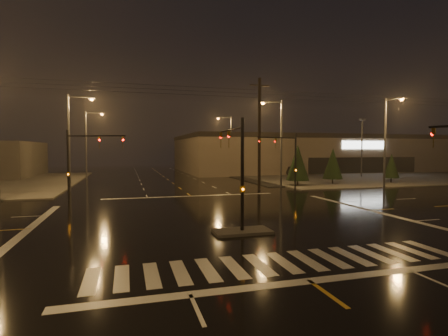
{
  "coord_description": "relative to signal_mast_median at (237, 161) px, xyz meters",
  "views": [
    {
      "loc": [
        -5.79,
        -21.14,
        4.35
      ],
      "look_at": [
        1.14,
        3.61,
        3.0
      ],
      "focal_mm": 28.0,
      "sensor_mm": 36.0,
      "label": 1
    }
  ],
  "objects": [
    {
      "name": "streetlight_4",
      "position": [
        11.18,
        39.07,
        2.05
      ],
      "size": [
        2.77,
        0.32,
        10.0
      ],
      "color": "#38383A",
      "rests_on": "ground"
    },
    {
      "name": "stop_bar_far",
      "position": [
        -0.0,
        14.07,
        -3.75
      ],
      "size": [
        16.0,
        0.5,
        0.01
      ],
      "primitive_type": "cube",
      "color": "beige",
      "rests_on": "ground"
    },
    {
      "name": "median_island",
      "position": [
        -0.0,
        -0.93,
        -3.68
      ],
      "size": [
        3.0,
        1.6,
        0.15
      ],
      "primitive_type": "cube",
      "color": "#42403B",
      "rests_on": "ground"
    },
    {
      "name": "streetlight_6",
      "position": [
        22.0,
        14.26,
        2.05
      ],
      "size": [
        0.32,
        2.77,
        10.0
      ],
      "color": "#38383A",
      "rests_on": "ground"
    },
    {
      "name": "signal_mast_ne",
      "position": [
        9.5,
        13.21,
        0.04
      ],
      "size": [
        4.84,
        1.86,
        6.0
      ],
      "color": "black",
      "rests_on": "ground"
    },
    {
      "name": "streetlight_1",
      "position": [
        -11.18,
        21.07,
        2.05
      ],
      "size": [
        2.77,
        0.32,
        10.0
      ],
      "color": "#38383A",
      "rests_on": "ground"
    },
    {
      "name": "crosswalk",
      "position": [
        -0.0,
        -5.93,
        -3.75
      ],
      "size": [
        15.0,
        2.6,
        0.01
      ],
      "primitive_type": "cube",
      "color": "beige",
      "rests_on": "ground"
    },
    {
      "name": "utility_pole_1",
      "position": [
        8.0,
        17.07,
        2.38
      ],
      "size": [
        2.2,
        0.32,
        12.0
      ],
      "color": "black",
      "rests_on": "ground"
    },
    {
      "name": "signal_mast_median",
      "position": [
        0.0,
        0.0,
        0.0
      ],
      "size": [
        0.25,
        4.59,
        6.0
      ],
      "color": "black",
      "rests_on": "ground"
    },
    {
      "name": "stop_bar_near",
      "position": [
        -0.0,
        -7.93,
        -3.75
      ],
      "size": [
        16.0,
        0.5,
        0.01
      ],
      "primitive_type": "cube",
      "color": "beige",
      "rests_on": "ground"
    },
    {
      "name": "parking_lot",
      "position": [
        35.0,
        31.07,
        -3.71
      ],
      "size": [
        50.0,
        24.0,
        0.08
      ],
      "primitive_type": "cube",
      "color": "black",
      "rests_on": "ground"
    },
    {
      "name": "ground",
      "position": [
        -0.0,
        3.07,
        -3.75
      ],
      "size": [
        140.0,
        140.0,
        0.0
      ],
      "primitive_type": "plane",
      "color": "black",
      "rests_on": "ground"
    },
    {
      "name": "streetlight_3",
      "position": [
        11.18,
        19.07,
        2.05
      ],
      "size": [
        2.77,
        0.32,
        10.0
      ],
      "color": "#38383A",
      "rests_on": "ground"
    },
    {
      "name": "conifer_2",
      "position": [
        27.27,
        19.51,
        -1.48
      ],
      "size": [
        2.02,
        2.02,
        3.85
      ],
      "color": "black",
      "rests_on": "ground"
    },
    {
      "name": "streetlight_2",
      "position": [
        -11.18,
        37.07,
        2.05
      ],
      "size": [
        2.77,
        0.32,
        10.0
      ],
      "color": "#38383A",
      "rests_on": "ground"
    },
    {
      "name": "car_parked",
      "position": [
        20.98,
        34.15,
        -2.9
      ],
      "size": [
        2.59,
        5.19,
        1.7
      ],
      "primitive_type": "imported",
      "rotation": [
        0.0,
        0.0,
        0.12
      ],
      "color": "black",
      "rests_on": "ground"
    },
    {
      "name": "retail_building",
      "position": [
        35.0,
        49.06,
        0.09
      ],
      "size": [
        60.2,
        28.3,
        7.2
      ],
      "color": "#6F604F",
      "rests_on": "ground"
    },
    {
      "name": "sidewalk_ne",
      "position": [
        30.0,
        33.07,
        -3.69
      ],
      "size": [
        36.0,
        36.0,
        0.12
      ],
      "primitive_type": "cube",
      "color": "#42403B",
      "rests_on": "ground"
    },
    {
      "name": "signal_mast_nw",
      "position": [
        -9.5,
        13.21,
        0.04
      ],
      "size": [
        4.84,
        1.86,
        6.0
      ],
      "color": "black",
      "rests_on": "ground"
    },
    {
      "name": "conifer_0",
      "position": [
        13.91,
        19.58,
        -0.94
      ],
      "size": [
        2.7,
        2.7,
        4.92
      ],
      "color": "black",
      "rests_on": "ground"
    },
    {
      "name": "conifer_1",
      "position": [
        19.14,
        20.31,
        -1.13
      ],
      "size": [
        2.46,
        2.46,
        4.54
      ],
      "color": "black",
      "rests_on": "ground"
    }
  ]
}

